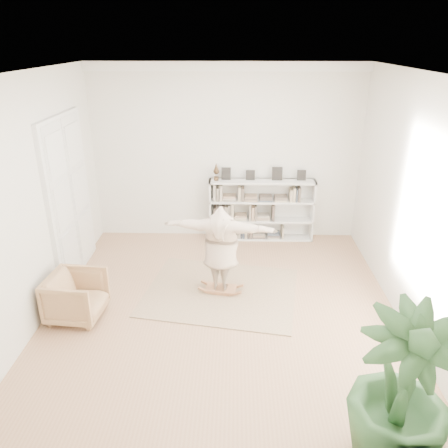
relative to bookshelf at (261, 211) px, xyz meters
name	(u,v)px	position (x,y,z in m)	size (l,w,h in m)	color
floor	(222,312)	(-0.74, -2.82, -0.64)	(6.00, 6.00, 0.00)	#9B7050
room_shell	(226,66)	(-0.74, 0.12, 2.87)	(6.00, 6.00, 6.00)	silver
doors	(70,200)	(-3.45, -1.52, 0.76)	(0.09, 1.78, 2.92)	white
bookshelf	(261,211)	(0.00, 0.00, 0.00)	(2.20, 0.35, 1.64)	silver
armchair	(76,296)	(-2.97, -2.99, -0.27)	(0.78, 0.81, 0.73)	tan
rug	(221,292)	(-0.78, -2.22, -0.63)	(2.50, 2.00, 0.02)	tan
rocker_board	(221,289)	(-0.78, -2.22, -0.57)	(0.55, 0.39, 0.11)	#98603C
person	(221,246)	(-0.78, -2.22, 0.24)	(1.83, 0.50, 1.49)	#BFA68F
houseplant	(401,392)	(1.06, -5.37, 0.25)	(0.99, 0.99, 1.76)	#274B25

